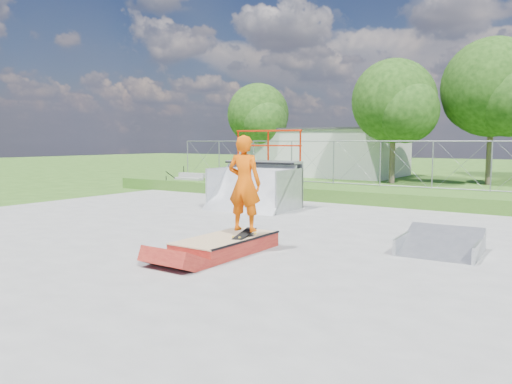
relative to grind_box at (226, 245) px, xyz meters
The scene contains 14 objects.
ground 0.93m from the grind_box, 142.56° to the left, with size 120.00×120.00×0.00m, color #2F5317.
concrete_pad 0.93m from the grind_box, 142.56° to the left, with size 20.00×16.00×0.04m, color gray.
grass_berm 10.08m from the grind_box, 94.14° to the left, with size 24.00×3.00×0.50m, color #2F5317.
grind_box is the anchor object (origin of this frame).
quarter_pipe 6.55m from the grind_box, 119.16° to the left, with size 2.66×2.25×2.66m, color #9C9FA4, non-canonical shape.
flat_bank_ramp 4.33m from the grind_box, 32.03° to the left, with size 1.50×1.60×0.46m, color #9C9FA4, non-canonical shape.
skateboard 0.44m from the grind_box, 44.43° to the left, with size 0.22×0.80×0.02m, color black.
skater 1.25m from the grind_box, 44.43° to the left, with size 0.71×0.47×1.94m, color #DF5204.
concrete_stairs 13.07m from the grind_box, 134.91° to the left, with size 1.50×1.60×0.80m, color gray, non-canonical shape.
chain_link_fence 11.15m from the grind_box, 93.77° to the left, with size 20.00×0.06×1.80m, color gray, non-canonical shape.
utility_building_flat 24.22m from the grind_box, 111.15° to the left, with size 10.00×6.00×3.00m, color #BABBB6.
tree_left_near 19.00m from the grind_box, 97.68° to the left, with size 4.76×4.48×6.65m.
tree_center 21.00m from the grind_box, 84.24° to the left, with size 5.44×5.12×7.60m.
tree_left_far 24.22m from the grind_box, 121.49° to the left, with size 4.42×4.16×6.18m.
Camera 1 is at (6.75, -8.54, 2.29)m, focal length 35.00 mm.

